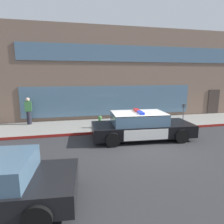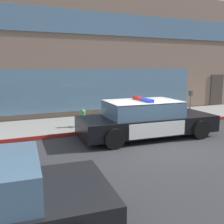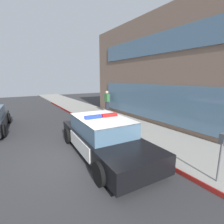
% 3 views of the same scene
% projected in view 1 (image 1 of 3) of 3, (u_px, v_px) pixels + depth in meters
% --- Properties ---
extents(ground, '(48.00, 48.00, 0.00)m').
position_uv_depth(ground, '(141.00, 144.00, 8.99)').
color(ground, '#303033').
extents(sidewalk, '(48.00, 3.08, 0.15)m').
position_uv_depth(sidewalk, '(122.00, 124.00, 12.41)').
color(sidewalk, gray).
rests_on(sidewalk, ground).
extents(curb_red_paint, '(28.80, 0.04, 0.14)m').
position_uv_depth(curb_red_paint, '(129.00, 131.00, 10.91)').
color(curb_red_paint, maroon).
rests_on(curb_red_paint, ground).
extents(storefront_building, '(20.31, 8.27, 6.56)m').
position_uv_depth(storefront_building, '(127.00, 75.00, 17.68)').
color(storefront_building, '#7A6051').
rests_on(storefront_building, ground).
extents(police_cruiser, '(5.21, 2.35, 1.49)m').
position_uv_depth(police_cruiser, '(141.00, 126.00, 9.69)').
color(police_cruiser, black).
rests_on(police_cruiser, ground).
extents(fire_hydrant, '(0.34, 0.39, 0.73)m').
position_uv_depth(fire_hydrant, '(100.00, 122.00, 11.25)').
color(fire_hydrant, '#4C994C').
rests_on(fire_hydrant, sidewalk).
extents(pedestrian_on_sidewalk, '(0.42, 0.30, 1.71)m').
position_uv_depth(pedestrian_on_sidewalk, '(29.00, 111.00, 11.98)').
color(pedestrian_on_sidewalk, '#23232D').
rests_on(pedestrian_on_sidewalk, sidewalk).
extents(parking_meter, '(0.12, 0.18, 1.34)m').
position_uv_depth(parking_meter, '(184.00, 110.00, 11.83)').
color(parking_meter, slate).
rests_on(parking_meter, sidewalk).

